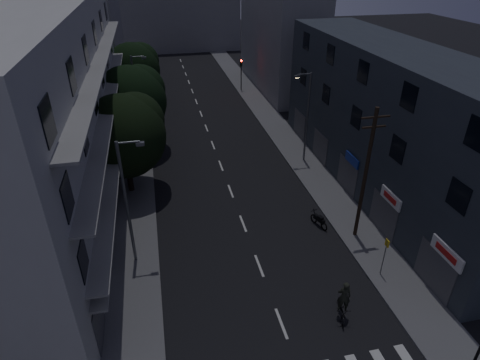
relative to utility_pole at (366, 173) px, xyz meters
name	(u,v)px	position (x,y,z in m)	size (l,w,h in m)	color
ground	(212,143)	(-7.08, 17.04, -4.87)	(160.00, 160.00, 0.00)	black
sidewalk_left	(136,149)	(-14.58, 17.04, -4.79)	(3.00, 90.00, 0.15)	#565659
sidewalk_right	(283,136)	(0.42, 17.04, -4.79)	(3.00, 90.00, 0.15)	#565659
lane_markings	(204,121)	(-7.08, 23.29, -4.86)	(0.15, 60.50, 0.01)	beige
building_left	(59,109)	(-19.06, 10.04, 2.13)	(7.00, 36.00, 14.00)	#ACACA6
building_right	(388,122)	(4.91, 6.04, 0.63)	(6.19, 28.00, 11.00)	#272D35
building_far_left	(95,26)	(-19.08, 40.04, 3.13)	(6.00, 20.00, 16.00)	slate
building_far_right	(279,39)	(4.92, 34.04, 1.63)	(6.00, 20.00, 13.00)	slate
building_far_end	(174,22)	(-7.08, 62.04, 0.13)	(24.00, 8.00, 10.00)	slate
tree_near	(124,133)	(-14.79, 9.28, 0.19)	(6.35, 6.35, 7.84)	black
tree_mid	(131,99)	(-14.38, 16.86, 0.30)	(6.53, 6.53, 8.03)	black
tree_far	(133,68)	(-14.31, 28.77, 0.12)	(6.24, 6.24, 7.72)	black
traffic_signal_far_right	(241,68)	(-0.48, 33.21, -1.77)	(0.28, 0.37, 4.10)	black
traffic_signal_far_left	(142,78)	(-13.47, 31.44, -1.77)	(0.28, 0.37, 4.10)	black
street_lamp_left_near	(128,198)	(-14.37, 0.66, -0.27)	(1.51, 0.25, 8.00)	slate
street_lamp_right	(306,114)	(0.39, 11.30, -0.27)	(1.51, 0.25, 8.00)	#56585E
street_lamp_left_far	(137,92)	(-13.93, 20.64, -0.27)	(1.51, 0.25, 8.00)	#595A60
utility_pole	(366,173)	(0.00, 0.00, 0.00)	(1.80, 0.24, 9.00)	black
bus_stop_sign	(385,251)	(-0.27, -3.84, -2.98)	(0.06, 0.35, 2.52)	#595B60
motorcycle	(319,220)	(-1.94, 1.64, -4.43)	(0.75, 1.69, 1.12)	black
cyclist	(342,305)	(-3.86, -6.18, -4.06)	(1.16, 2.00, 2.40)	black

